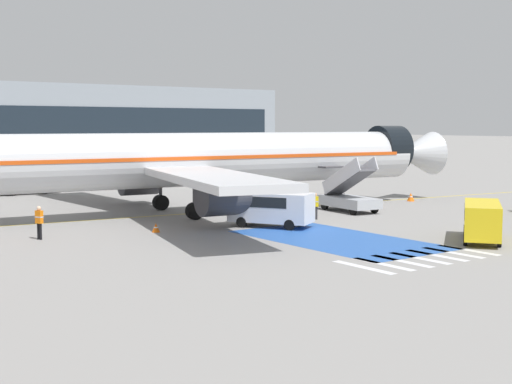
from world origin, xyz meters
The scene contains 19 objects.
ground_plane centered at (0.00, 0.00, 0.00)m, with size 600.00×600.00×0.00m, color gray.
apron_leadline_yellow centered at (0.02, 0.08, 0.00)m, with size 0.20×79.25×0.01m, color gold.
apron_stand_patch_blue centered at (0.02, -14.18, 0.00)m, with size 6.31×11.89×0.01m, color #2856A8.
apron_walkway_bar_0 centered at (-4.18, -20.41, 0.00)m, with size 0.44×3.60×0.01m, color silver.
apron_walkway_bar_1 centered at (-2.98, -20.41, 0.00)m, with size 0.44×3.60×0.01m, color silver.
apron_walkway_bar_2 centered at (-1.78, -20.41, 0.00)m, with size 0.44×3.60×0.01m, color silver.
apron_walkway_bar_3 centered at (-0.58, -20.41, 0.00)m, with size 0.44×3.60×0.01m, color silver.
apron_walkway_bar_4 centered at (0.62, -20.41, 0.00)m, with size 0.44×3.60×0.01m, color silver.
apron_walkway_bar_5 centered at (1.82, -20.41, 0.00)m, with size 0.44×3.60×0.01m, color silver.
apron_walkway_bar_6 centered at (3.02, -20.41, 0.00)m, with size 0.44×3.60×0.01m, color silver.
airliner centered at (-0.70, 0.16, 3.74)m, with size 44.98×34.54×11.82m.
boarding_stairs_forward centered at (9.14, -5.41, 0.98)m, with size 2.74×5.42×3.96m.
service_van_1 centered at (0.00, -8.28, 1.25)m, with size 4.33×5.29×2.08m.
service_van_2 centered at (5.79, -19.13, 1.23)m, with size 5.25×4.62×2.05m.
ground_crew_0 centered at (-12.98, -4.74, 1.05)m, with size 0.37×0.48×1.82m.
ground_crew_1 centered at (4.38, -7.28, 1.00)m, with size 0.48×0.44×1.74m.
traffic_cone_0 centered at (-6.67, -6.10, 0.26)m, with size 0.47×0.47×0.52m.
traffic_cone_1 centered at (17.92, -3.39, 0.34)m, with size 0.61×0.61×0.68m.
traffic_cone_2 centered at (13.09, -4.43, 0.30)m, with size 0.54×0.54×0.60m.
Camera 1 is at (-25.89, -42.29, 6.19)m, focal length 50.00 mm.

